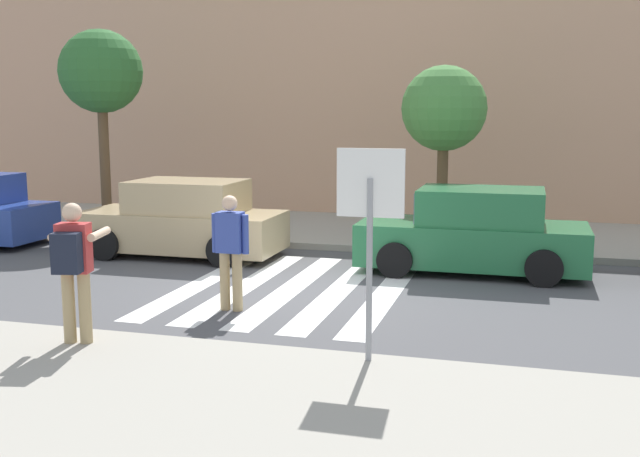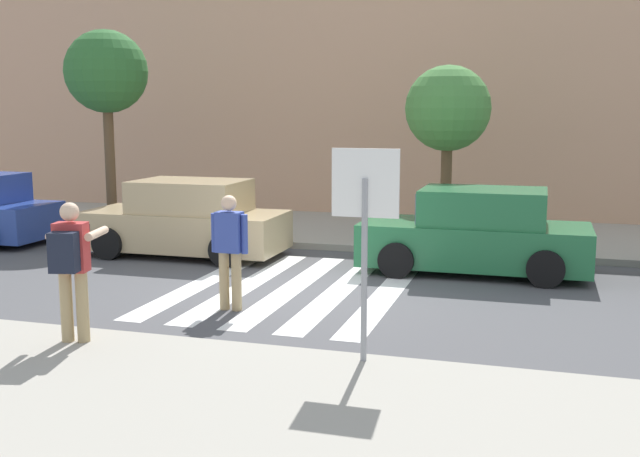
{
  "view_description": "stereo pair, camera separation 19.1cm",
  "coord_description": "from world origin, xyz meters",
  "px_view_note": "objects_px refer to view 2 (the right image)",
  "views": [
    {
      "loc": [
        3.75,
        -11.46,
        2.96
      ],
      "look_at": [
        0.6,
        -0.2,
        1.1
      ],
      "focal_mm": 42.0,
      "sensor_mm": 36.0,
      "label": 1
    },
    {
      "loc": [
        3.94,
        -11.41,
        2.96
      ],
      "look_at": [
        0.6,
        -0.2,
        1.1
      ],
      "focal_mm": 42.0,
      "sensor_mm": 36.0,
      "label": 2
    }
  ],
  "objects_px": {
    "street_tree_west": "(106,74)",
    "pedestrian_crossing": "(230,246)",
    "parked_car_tan": "(187,220)",
    "street_tree_center": "(448,110)",
    "photographer_with_backpack": "(71,260)",
    "parked_car_green": "(476,234)",
    "stop_sign": "(365,208)"
  },
  "relations": [
    {
      "from": "street_tree_west",
      "to": "pedestrian_crossing",
      "type": "bearing_deg",
      "value": -45.95
    },
    {
      "from": "parked_car_tan",
      "to": "street_tree_west",
      "type": "bearing_deg",
      "value": 145.24
    },
    {
      "from": "pedestrian_crossing",
      "to": "street_tree_center",
      "type": "bearing_deg",
      "value": 69.78
    },
    {
      "from": "photographer_with_backpack",
      "to": "pedestrian_crossing",
      "type": "xyz_separation_m",
      "value": [
        1.03,
        2.4,
        -0.19
      ]
    },
    {
      "from": "street_tree_center",
      "to": "parked_car_green",
      "type": "bearing_deg",
      "value": -71.63
    },
    {
      "from": "parked_car_tan",
      "to": "stop_sign",
      "type": "bearing_deg",
      "value": -48.42
    },
    {
      "from": "stop_sign",
      "to": "parked_car_tan",
      "type": "xyz_separation_m",
      "value": [
        -5.07,
        5.71,
        -1.16
      ]
    },
    {
      "from": "photographer_with_backpack",
      "to": "parked_car_tan",
      "type": "height_order",
      "value": "photographer_with_backpack"
    },
    {
      "from": "pedestrian_crossing",
      "to": "parked_car_green",
      "type": "relative_size",
      "value": 0.42
    },
    {
      "from": "pedestrian_crossing",
      "to": "street_tree_west",
      "type": "relative_size",
      "value": 0.37
    },
    {
      "from": "parked_car_green",
      "to": "parked_car_tan",
      "type": "bearing_deg",
      "value": 180.0
    },
    {
      "from": "stop_sign",
      "to": "parked_car_green",
      "type": "relative_size",
      "value": 0.59
    },
    {
      "from": "stop_sign",
      "to": "parked_car_green",
      "type": "distance_m",
      "value": 5.88
    },
    {
      "from": "parked_car_green",
      "to": "stop_sign",
      "type": "bearing_deg",
      "value": -97.55
    },
    {
      "from": "photographer_with_backpack",
      "to": "parked_car_tan",
      "type": "distance_m",
      "value": 6.28
    },
    {
      "from": "photographer_with_backpack",
      "to": "street_tree_west",
      "type": "height_order",
      "value": "street_tree_west"
    },
    {
      "from": "photographer_with_backpack",
      "to": "street_tree_west",
      "type": "bearing_deg",
      "value": 119.18
    },
    {
      "from": "photographer_with_backpack",
      "to": "parked_car_green",
      "type": "height_order",
      "value": "photographer_with_backpack"
    },
    {
      "from": "parked_car_tan",
      "to": "street_tree_center",
      "type": "xyz_separation_m",
      "value": [
        4.91,
        2.75,
        2.23
      ]
    },
    {
      "from": "street_tree_center",
      "to": "parked_car_tan",
      "type": "bearing_deg",
      "value": -150.78
    },
    {
      "from": "parked_car_green",
      "to": "street_tree_center",
      "type": "relative_size",
      "value": 1.09
    },
    {
      "from": "parked_car_tan",
      "to": "parked_car_green",
      "type": "relative_size",
      "value": 1.0
    },
    {
      "from": "photographer_with_backpack",
      "to": "pedestrian_crossing",
      "type": "distance_m",
      "value": 2.62
    },
    {
      "from": "street_tree_west",
      "to": "stop_sign",
      "type": "bearing_deg",
      "value": -43.95
    },
    {
      "from": "pedestrian_crossing",
      "to": "parked_car_tan",
      "type": "bearing_deg",
      "value": 124.75
    },
    {
      "from": "stop_sign",
      "to": "parked_car_green",
      "type": "xyz_separation_m",
      "value": [
        0.76,
        5.71,
        -1.16
      ]
    },
    {
      "from": "parked_car_tan",
      "to": "parked_car_green",
      "type": "bearing_deg",
      "value": 0.0
    },
    {
      "from": "stop_sign",
      "to": "street_tree_west",
      "type": "height_order",
      "value": "street_tree_west"
    },
    {
      "from": "street_tree_west",
      "to": "parked_car_tan",
      "type": "bearing_deg",
      "value": -34.76
    },
    {
      "from": "pedestrian_crossing",
      "to": "street_tree_center",
      "type": "xyz_separation_m",
      "value": [
        2.37,
        6.42,
        1.98
      ]
    },
    {
      "from": "photographer_with_backpack",
      "to": "pedestrian_crossing",
      "type": "relative_size",
      "value": 1.0
    },
    {
      "from": "pedestrian_crossing",
      "to": "parked_car_green",
      "type": "bearing_deg",
      "value": 48.25
    }
  ]
}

